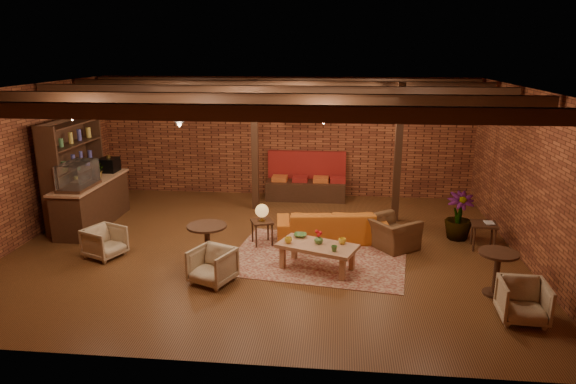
# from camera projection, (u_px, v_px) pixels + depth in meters

# --- Properties ---
(floor) EXTENTS (10.00, 10.00, 0.00)m
(floor) POSITION_uv_depth(u_px,v_px,m) (265.00, 247.00, 10.46)
(floor) COLOR #39200E
(floor) RESTS_ON ground
(ceiling) EXTENTS (10.00, 8.00, 0.02)m
(ceiling) POSITION_uv_depth(u_px,v_px,m) (263.00, 88.00, 9.60)
(ceiling) COLOR black
(ceiling) RESTS_ON wall_back
(wall_back) EXTENTS (10.00, 0.02, 3.20)m
(wall_back) POSITION_uv_depth(u_px,v_px,m) (285.00, 137.00, 13.86)
(wall_back) COLOR #5F2A1B
(wall_back) RESTS_ON ground
(wall_front) EXTENTS (10.00, 0.02, 3.20)m
(wall_front) POSITION_uv_depth(u_px,v_px,m) (216.00, 248.00, 6.20)
(wall_front) COLOR #5F2A1B
(wall_front) RESTS_ON ground
(wall_left) EXTENTS (0.02, 8.00, 3.20)m
(wall_left) POSITION_uv_depth(u_px,v_px,m) (23.00, 166.00, 10.51)
(wall_left) COLOR #5F2A1B
(wall_left) RESTS_ON ground
(wall_right) EXTENTS (0.02, 8.00, 3.20)m
(wall_right) POSITION_uv_depth(u_px,v_px,m) (529.00, 177.00, 9.55)
(wall_right) COLOR #5F2A1B
(wall_right) RESTS_ON ground
(ceiling_beams) EXTENTS (9.80, 6.40, 0.22)m
(ceiling_beams) POSITION_uv_depth(u_px,v_px,m) (263.00, 95.00, 9.63)
(ceiling_beams) COLOR #331E11
(ceiling_beams) RESTS_ON ceiling
(ceiling_pipe) EXTENTS (9.60, 0.12, 0.12)m
(ceiling_pipe) POSITION_uv_depth(u_px,v_px,m) (274.00, 99.00, 11.22)
(ceiling_pipe) COLOR black
(ceiling_pipe) RESTS_ON ceiling
(post_left) EXTENTS (0.16, 0.16, 3.20)m
(post_left) POSITION_uv_depth(u_px,v_px,m) (255.00, 146.00, 12.58)
(post_left) COLOR #331E11
(post_left) RESTS_ON ground
(post_right) EXTENTS (0.16, 0.16, 3.20)m
(post_right) POSITION_uv_depth(u_px,v_px,m) (398.00, 154.00, 11.68)
(post_right) COLOR #331E11
(post_right) RESTS_ON ground
(service_counter) EXTENTS (0.80, 2.50, 1.60)m
(service_counter) POSITION_uv_depth(u_px,v_px,m) (91.00, 191.00, 11.60)
(service_counter) COLOR #331E11
(service_counter) RESTS_ON ground
(plant_counter) EXTENTS (0.35, 0.39, 0.30)m
(plant_counter) POSITION_uv_depth(u_px,v_px,m) (98.00, 171.00, 11.67)
(plant_counter) COLOR #337F33
(plant_counter) RESTS_ON service_counter
(shelving_hutch) EXTENTS (0.52, 2.00, 2.40)m
(shelving_hutch) POSITION_uv_depth(u_px,v_px,m) (75.00, 173.00, 11.63)
(shelving_hutch) COLOR #331E11
(shelving_hutch) RESTS_ON ground
(banquette) EXTENTS (2.10, 0.70, 1.00)m
(banquette) POSITION_uv_depth(u_px,v_px,m) (306.00, 181.00, 13.67)
(banquette) COLOR maroon
(banquette) RESTS_ON ground
(service_sign) EXTENTS (0.86, 0.06, 0.30)m
(service_sign) POSITION_uv_depth(u_px,v_px,m) (305.00, 114.00, 12.74)
(service_sign) COLOR #FF4F19
(service_sign) RESTS_ON ceiling
(ceiling_spotlights) EXTENTS (6.40, 4.40, 0.28)m
(ceiling_spotlights) POSITION_uv_depth(u_px,v_px,m) (263.00, 106.00, 9.69)
(ceiling_spotlights) COLOR black
(ceiling_spotlights) RESTS_ON ceiling
(rug) EXTENTS (3.63, 2.97, 0.01)m
(rug) POSITION_uv_depth(u_px,v_px,m) (319.00, 257.00, 9.99)
(rug) COLOR maroon
(rug) RESTS_ON floor
(sofa) EXTENTS (2.37, 1.17, 0.67)m
(sofa) POSITION_uv_depth(u_px,v_px,m) (331.00, 225.00, 10.81)
(sofa) COLOR #B45819
(sofa) RESTS_ON floor
(coffee_table) EXTENTS (1.56, 1.15, 0.73)m
(coffee_table) POSITION_uv_depth(u_px,v_px,m) (317.00, 247.00, 9.34)
(coffee_table) COLOR #966846
(coffee_table) RESTS_ON floor
(side_table_lamp) EXTENTS (0.54, 0.54, 0.87)m
(side_table_lamp) POSITION_uv_depth(u_px,v_px,m) (262.00, 214.00, 10.47)
(side_table_lamp) COLOR #331E11
(side_table_lamp) RESTS_ON floor
(round_table_left) EXTENTS (0.74, 0.74, 0.77)m
(round_table_left) POSITION_uv_depth(u_px,v_px,m) (207.00, 238.00, 9.55)
(round_table_left) COLOR #331E11
(round_table_left) RESTS_ON floor
(armchair_a) EXTENTS (0.81, 0.83, 0.66)m
(armchair_a) POSITION_uv_depth(u_px,v_px,m) (105.00, 241.00, 9.92)
(armchair_a) COLOR beige
(armchair_a) RESTS_ON floor
(armchair_b) EXTENTS (0.85, 0.83, 0.68)m
(armchair_b) POSITION_uv_depth(u_px,v_px,m) (212.00, 264.00, 8.82)
(armchair_b) COLOR beige
(armchair_b) RESTS_ON floor
(armchair_right) EXTENTS (1.08, 1.14, 0.84)m
(armchair_right) POSITION_uv_depth(u_px,v_px,m) (391.00, 228.00, 10.36)
(armchair_right) COLOR brown
(armchair_right) RESTS_ON floor
(side_table_book) EXTENTS (0.54, 0.54, 0.56)m
(side_table_book) POSITION_uv_depth(u_px,v_px,m) (484.00, 225.00, 10.28)
(side_table_book) COLOR #331E11
(side_table_book) RESTS_ON floor
(round_table_right) EXTENTS (0.64, 0.64, 0.75)m
(round_table_right) POSITION_uv_depth(u_px,v_px,m) (497.00, 266.00, 8.35)
(round_table_right) COLOR #331E11
(round_table_right) RESTS_ON floor
(armchair_far) EXTENTS (0.70, 0.66, 0.68)m
(armchair_far) POSITION_uv_depth(u_px,v_px,m) (523.00, 299.00, 7.59)
(armchair_far) COLOR beige
(armchair_far) RESTS_ON floor
(plant_tall) EXTENTS (1.71, 1.71, 3.06)m
(plant_tall) POSITION_uv_depth(u_px,v_px,m) (463.00, 169.00, 10.53)
(plant_tall) COLOR #4C7F4C
(plant_tall) RESTS_ON floor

